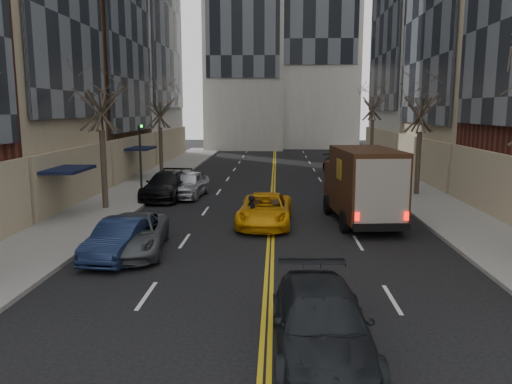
# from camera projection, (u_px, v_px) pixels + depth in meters

# --- Properties ---
(sidewalk_left) EXTENTS (4.00, 66.00, 0.15)m
(sidewalk_left) POSITION_uv_depth(u_px,v_px,m) (138.00, 188.00, 33.27)
(sidewalk_left) COLOR slate
(sidewalk_left) RESTS_ON ground
(sidewalk_right) EXTENTS (4.00, 66.00, 0.15)m
(sidewalk_right) POSITION_uv_depth(u_px,v_px,m) (411.00, 190.00, 32.54)
(sidewalk_right) COLOR slate
(sidewalk_right) RESTS_ON ground
(tree_lf_mid) EXTENTS (3.20, 3.20, 8.91)m
(tree_lf_mid) POSITION_uv_depth(u_px,v_px,m) (99.00, 83.00, 25.29)
(tree_lf_mid) COLOR #382D23
(tree_lf_mid) RESTS_ON sidewalk_left
(tree_lf_far) EXTENTS (3.20, 3.20, 8.12)m
(tree_lf_far) POSITION_uv_depth(u_px,v_px,m) (159.00, 99.00, 38.19)
(tree_lf_far) COLOR #382D23
(tree_lf_far) RESTS_ON sidewalk_left
(tree_rt_mid) EXTENTS (3.20, 3.20, 8.32)m
(tree_rt_mid) POSITION_uv_depth(u_px,v_px,m) (422.00, 94.00, 29.56)
(tree_rt_mid) COLOR #382D23
(tree_rt_mid) RESTS_ON sidewalk_right
(tree_rt_far) EXTENTS (3.20, 3.20, 9.11)m
(tree_rt_far) POSITION_uv_depth(u_px,v_px,m) (374.00, 92.00, 44.25)
(tree_rt_far) COLOR #382D23
(tree_rt_far) RESTS_ON sidewalk_right
(traffic_signal) EXTENTS (0.29, 0.26, 4.70)m
(traffic_signal) POSITION_uv_depth(u_px,v_px,m) (140.00, 154.00, 27.82)
(traffic_signal) COLOR black
(traffic_signal) RESTS_ON sidewalk_left
(ups_truck) EXTENTS (3.09, 6.64, 3.53)m
(ups_truck) POSITION_uv_depth(u_px,v_px,m) (362.00, 186.00, 23.06)
(ups_truck) COLOR black
(ups_truck) RESTS_ON ground
(observer_sedan) EXTENTS (2.18, 5.15, 1.48)m
(observer_sedan) POSITION_uv_depth(u_px,v_px,m) (321.00, 323.00, 10.75)
(observer_sedan) COLOR black
(observer_sedan) RESTS_ON ground
(taxi) EXTENTS (2.60, 5.22, 1.42)m
(taxi) POSITION_uv_depth(u_px,v_px,m) (265.00, 210.00, 22.89)
(taxi) COLOR orange
(taxi) RESTS_ON ground
(pedestrian) EXTENTS (0.48, 0.63, 1.53)m
(pedestrian) POSITION_uv_depth(u_px,v_px,m) (253.00, 213.00, 22.04)
(pedestrian) COLOR black
(pedestrian) RESTS_ON ground
(parked_lf_b) EXTENTS (1.86, 4.33, 1.39)m
(parked_lf_b) POSITION_uv_depth(u_px,v_px,m) (121.00, 239.00, 17.91)
(parked_lf_b) COLOR #121C38
(parked_lf_b) RESTS_ON ground
(parked_lf_c) EXTENTS (2.90, 5.22, 1.38)m
(parked_lf_c) POSITION_uv_depth(u_px,v_px,m) (133.00, 234.00, 18.54)
(parked_lf_c) COLOR #474A4E
(parked_lf_c) RESTS_ON ground
(parked_lf_d) EXTENTS (2.55, 5.58, 1.58)m
(parked_lf_d) POSITION_uv_depth(u_px,v_px,m) (167.00, 185.00, 29.68)
(parked_lf_d) COLOR black
(parked_lf_d) RESTS_ON ground
(parked_lf_e) EXTENTS (2.30, 4.74, 1.56)m
(parked_lf_e) POSITION_uv_depth(u_px,v_px,m) (189.00, 184.00, 30.18)
(parked_lf_e) COLOR #B6B7BE
(parked_lf_e) RESTS_ON ground
(parked_rt_a) EXTENTS (1.66, 4.03, 1.30)m
(parked_rt_a) POSITION_uv_depth(u_px,v_px,m) (362.00, 191.00, 28.58)
(parked_rt_a) COLOR #53565B
(parked_rt_a) RESTS_ON ground
(parked_rt_b) EXTENTS (2.73, 5.12, 1.37)m
(parked_rt_b) POSITION_uv_depth(u_px,v_px,m) (349.00, 178.00, 33.51)
(parked_rt_b) COLOR #A7AAAF
(parked_rt_b) RESTS_ON ground
(parked_rt_c) EXTENTS (2.85, 5.55, 1.54)m
(parked_rt_c) POSITION_uv_depth(u_px,v_px,m) (341.00, 165.00, 40.21)
(parked_rt_c) COLOR black
(parked_rt_c) RESTS_ON ground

